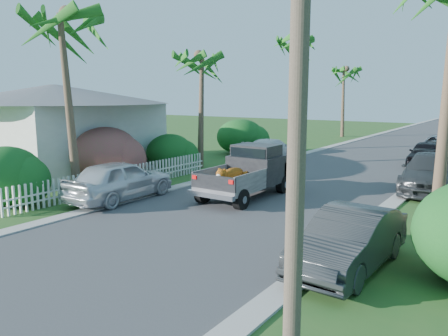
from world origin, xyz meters
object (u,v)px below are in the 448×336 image
Objects in this scene: parked_car_rd at (439,147)px; palm_l_b at (201,56)px; utility_pole_a at (299,53)px; pickup_truck at (253,171)px; parked_car_rf at (426,154)px; house_left at (56,131)px; parked_car_rn at (349,240)px; palm_l_c at (295,40)px; parked_car_rm at (430,173)px; palm_l_d at (345,69)px; palm_l_a at (64,15)px; parked_car_lf at (271,150)px; parked_car_ln at (120,180)px.

palm_l_b reaches higher than parked_car_rd.
utility_pole_a is (2.00, -26.07, 3.91)m from parked_car_rd.
pickup_truck is 0.57× the size of utility_pole_a.
house_left is (-16.60, -12.58, 1.42)m from parked_car_rf.
palm_l_c reaches higher than parked_car_rn.
palm_l_d is (-11.50, 21.45, 5.66)m from parked_car_rm.
palm_l_c is (-9.60, -2.07, 7.22)m from parked_car_rd.
palm_l_b is (-11.80, -0.55, 5.37)m from parked_car_rm.
parked_car_rf is at bearing 37.15° from house_left.
palm_l_c is (-5.20, 14.41, 6.90)m from pickup_truck.
palm_l_a reaches higher than palm_l_d.
parked_car_lf is at bearing 84.06° from palm_l_a.
parked_car_rd is at bearing 90.84° from parked_car_rm.
palm_l_a is 31.01m from palm_l_d.
palm_l_d is 0.86× the size of house_left.
palm_l_d is (-11.50, 31.70, 5.74)m from parked_car_rn.
house_left is (-6.20, -5.00, -4.03)m from palm_l_b.
palm_l_b is 8.92m from house_left.
parked_car_rn is 0.79× the size of parked_car_rm.
palm_l_c reaches higher than parked_car_rf.
parked_car_lf is 21.56m from utility_pole_a.
palm_l_a is at bearing -86.19° from palm_l_b.
parked_car_rm is at bearing -40.67° from palm_l_c.
parked_car_rf is 0.46× the size of house_left.
parked_car_rf is at bearing -120.08° from parked_car_ln.
parked_car_rf is 4.49m from parked_car_rd.
parked_car_rm is 12.89m from parked_car_ln.
parked_car_ln is at bearing 30.37° from palm_l_a.
palm_l_c reaches higher than utility_pole_a.
palm_l_c is at bearing -87.61° from palm_l_d.
parked_car_lf is at bearing 127.36° from parked_car_rn.
parked_car_ln is 0.60× the size of palm_l_d.
parked_car_ln is (-8.19, -20.13, 0.10)m from parked_car_rd.
utility_pole_a reaches higher than parked_car_rd.
parked_car_rf is 20.24m from palm_l_a.
house_left reaches higher than pickup_truck.
palm_l_a is at bearing 27.95° from parked_car_ln.
utility_pole_a reaches higher than palm_l_b.
palm_l_c reaches higher than parked_car_rm.
parked_car_rn is at bearing 167.90° from parked_car_ln.
house_left is at bearing -144.99° from parked_car_rf.
parked_car_lf is 0.52× the size of utility_pole_a.
utility_pole_a is (10.40, -18.48, 3.92)m from parked_car_lf.
palm_l_c reaches higher than pickup_truck.
parked_car_lf is 0.61× the size of palm_l_d.
utility_pole_a is at bearing -64.20° from palm_l_c.
palm_l_b is (-10.40, -7.58, 5.45)m from parked_car_rf.
parked_car_lf is 0.57× the size of palm_l_a.
palm_l_c is at bearing 89.40° from palm_l_a.
pickup_truck is at bearing 40.37° from palm_l_a.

